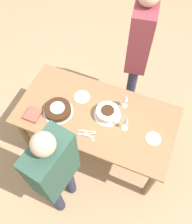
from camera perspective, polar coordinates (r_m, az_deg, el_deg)
The scene contains 12 objects.
ground_plane at distance 3.19m, azimuth -0.00°, elevation -7.55°, with size 12.00×12.00×0.00m, color tan.
dining_table at distance 2.61m, azimuth -0.00°, elevation -1.87°, with size 1.61×0.82×0.75m.
cake_center_white at distance 2.48m, azimuth 2.64°, elevation -0.18°, with size 0.27×0.27×0.10m.
cake_front_chocolate at distance 2.53m, azimuth -8.72°, elevation 0.51°, with size 0.31×0.31×0.08m.
wine_glass_near at distance 2.33m, azimuth 6.90°, elevation -1.98°, with size 0.07×0.07×0.22m.
wine_glass_far at distance 2.47m, azimuth 6.84°, elevation 3.21°, with size 0.06×0.06×0.21m.
dessert_plate_left at distance 2.63m, azimuth -3.22°, elevation 3.47°, with size 0.17×0.17×0.01m.
dessert_plate_right at distance 2.45m, azimuth 12.97°, elevation -5.94°, with size 0.15×0.15×0.01m.
fork_pile at distance 2.41m, azimuth -2.05°, elevation -5.02°, with size 0.19×0.11×0.01m.
napkin_stack at distance 2.58m, azimuth -14.24°, elevation -0.55°, with size 0.14×0.16×0.03m.
person_cutting at distance 2.12m, azimuth -9.41°, elevation -13.13°, with size 0.28×0.43×1.54m.
person_watching at distance 2.73m, azimuth 9.79°, elevation 14.49°, with size 0.28×0.43×1.73m.
Camera 1 is at (0.49, -1.19, 2.91)m, focal length 40.00 mm.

